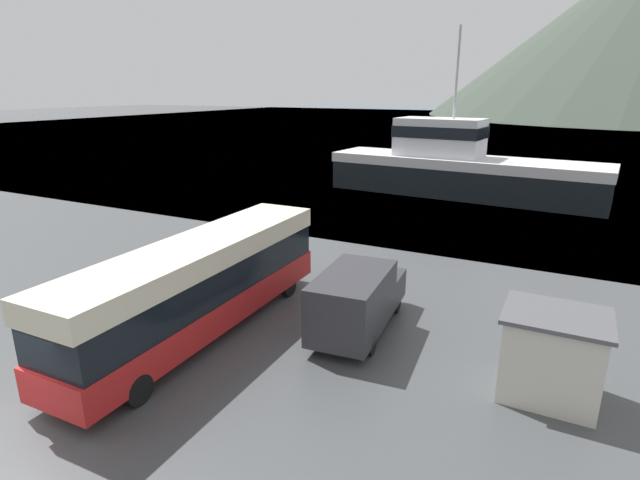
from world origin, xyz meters
TOP-DOWN VIEW (x-y plane):
  - water_surface at (0.00, 139.18)m, footprint 240.00×240.00m
  - tour_bus at (0.75, 6.94)m, footprint 2.71×12.07m
  - delivery_van at (5.55, 9.55)m, footprint 2.60×5.78m
  - fishing_boat at (3.37, 35.39)m, footprint 21.86×6.77m
  - storage_bin at (-2.63, 5.21)m, footprint 1.47×1.43m
  - dock_kiosk at (11.90, 8.35)m, footprint 2.75×2.32m

SIDE VIEW (x-z plane):
  - water_surface at x=0.00m, z-range 0.00..0.00m
  - storage_bin at x=-2.63m, z-range 0.01..1.23m
  - delivery_van at x=5.55m, z-range 0.07..2.43m
  - dock_kiosk at x=11.90m, z-range 0.01..2.55m
  - tour_bus at x=0.75m, z-range 0.21..3.60m
  - fishing_boat at x=3.37m, z-range -4.16..8.80m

